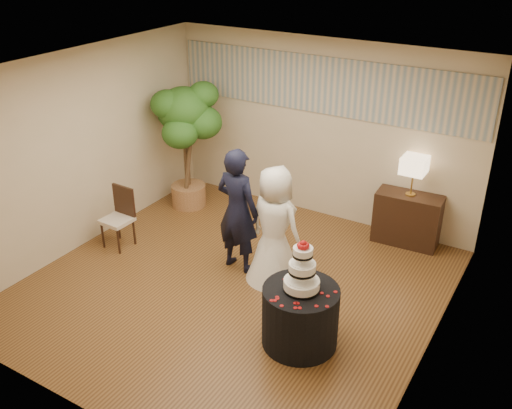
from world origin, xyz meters
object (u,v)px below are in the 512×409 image
Objects in this scene: table_lamp at (413,176)px; groom at (238,211)px; console at (407,219)px; side_chair at (117,219)px; wedding_cake at (302,266)px; ficus_tree at (186,145)px; bride at (275,225)px; cake_table at (300,316)px.

groom is at bearing -133.80° from table_lamp.
table_lamp is (1.75, 1.83, 0.20)m from groom.
console is (1.75, 1.83, -0.48)m from groom.
side_chair is (-3.55, -2.25, -0.62)m from table_lamp.
ficus_tree is at bearing 145.79° from wedding_cake.
groom is 1.09× the size of bride.
bride is 1.87× the size of cake_table.
cake_table is at bearing -7.68° from side_chair.
ficus_tree is at bearing -173.02° from console.
console is 0.44× the size of ficus_tree.
side_chair reaches higher than console.
groom is 2.54m from table_lamp.
bride is 2.61× the size of wedding_cake.
bride is at bearing 12.58° from side_chair.
wedding_cake is 1.05× the size of table_lamp.
bride is 1.71× the size of console.
ficus_tree reaches higher than bride.
cake_table is 3.28m from side_chair.
wedding_cake reaches higher than cake_table.
ficus_tree reaches higher than groom.
ficus_tree is (-1.74, 1.18, 0.19)m from groom.
bride is 2.58m from ficus_tree.
wedding_cake reaches higher than console.
cake_table is 0.66m from wedding_cake.
wedding_cake is (0.00, 0.00, 0.66)m from cake_table.
groom reaches higher than bride.
table_lamp is at bearing -129.41° from groom.
bride is 2.42m from side_chair.
table_lamp is at bearing 83.60° from wedding_cake.
table_lamp is 4.25m from side_chair.
groom is 2.84× the size of wedding_cake.
table_lamp is at bearing 0.00° from console.
bride is at bearing -123.49° from table_lamp.
bride reaches higher than side_chair.
wedding_cake is at bearing -96.40° from table_lamp.
table_lamp reaches higher than side_chair.
wedding_cake is (1.44, -0.98, 0.15)m from groom.
bride is at bearing -126.99° from console.
wedding_cake is 3.33m from side_chair.
console is at bearing 83.60° from wedding_cake.
wedding_cake is 0.29× the size of ficus_tree.
bride is 2.74× the size of table_lamp.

